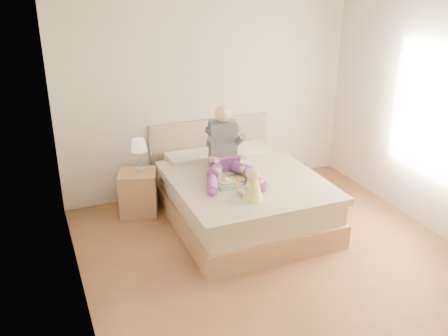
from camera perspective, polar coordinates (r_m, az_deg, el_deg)
name	(u,v)px	position (r m, az deg, el deg)	size (l,w,h in m)	color
room	(294,126)	(4.82, 8.01, 4.78)	(4.02, 4.22, 2.71)	brown
bed	(239,195)	(6.12, 1.75, -3.05)	(1.70, 2.18, 1.00)	#986E47
nightstand	(138,193)	(6.35, -9.76, -2.79)	(0.56, 0.52, 0.56)	#986E47
lamp	(139,147)	(6.16, -9.69, 2.39)	(0.20, 0.20, 0.41)	silver
adult	(226,153)	(5.94, 0.21, 1.71)	(0.69, 1.03, 0.81)	#723686
tray	(232,181)	(5.70, 0.98, -1.49)	(0.43, 0.34, 0.12)	silver
baby	(252,186)	(5.29, 3.25, -2.11)	(0.24, 0.33, 0.36)	#ECEB4A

